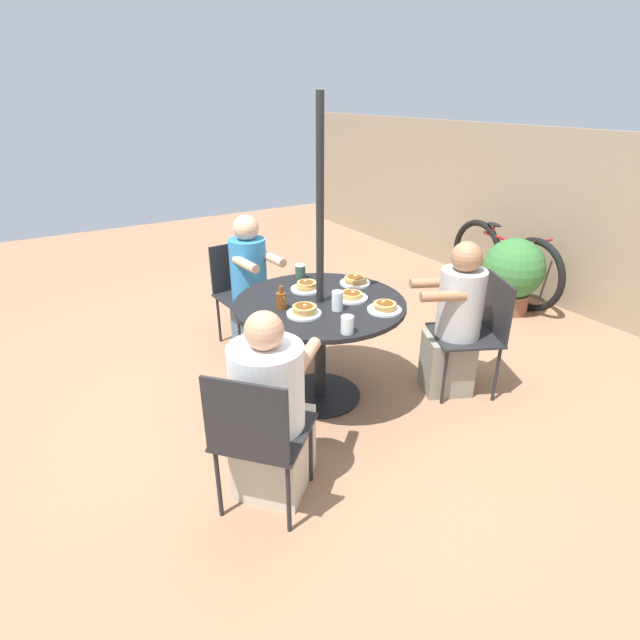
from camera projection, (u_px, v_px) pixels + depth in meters
ground_plane at (320, 395)px, 3.70m from camera, size 12.00×12.00×0.00m
back_fence at (589, 227)px, 4.78m from camera, size 10.00×0.06×1.74m
patio_table at (320, 318)px, 3.44m from camera, size 1.17×1.17×0.76m
umbrella_pole at (320, 263)px, 3.27m from camera, size 0.05×0.05×2.06m
patio_chair_north at (241, 288)px, 4.33m from camera, size 0.49×0.49×0.87m
diner_north at (251, 289)px, 4.18m from camera, size 0.51×0.34×1.17m
patio_chair_east at (258, 432)px, 2.49m from camera, size 0.64×0.64×0.87m
diner_east at (271, 414)px, 2.65m from camera, size 0.61×0.61×1.10m
patio_chair_south at (477, 327)px, 3.60m from camera, size 0.60×0.60×0.87m
diner_south at (455, 325)px, 3.57m from camera, size 0.48×0.54×1.14m
pancake_plate_a at (351, 296)px, 3.42m from camera, size 0.22×0.22×0.06m
pancake_plate_b at (304, 311)px, 3.17m from camera, size 0.22×0.22×0.07m
pancake_plate_c at (306, 287)px, 3.57m from camera, size 0.22×0.22×0.07m
pancake_plate_d at (385, 308)px, 3.23m from camera, size 0.22×0.22×0.07m
pancake_plate_e at (355, 281)px, 3.68m from camera, size 0.22×0.22×0.07m
syrup_bottle at (281, 300)px, 3.25m from camera, size 0.09×0.07×0.16m
coffee_cup at (300, 272)px, 3.78m from camera, size 0.08×0.08×0.11m
drinking_glass_a at (347, 325)px, 2.93m from camera, size 0.08×0.08×0.11m
drinking_glass_b at (337, 301)px, 3.23m from camera, size 0.07×0.07×0.13m
bicycle at (503, 262)px, 5.35m from camera, size 1.57×0.44×0.77m
potted_shrub at (513, 273)px, 4.96m from camera, size 0.60×0.60×0.76m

